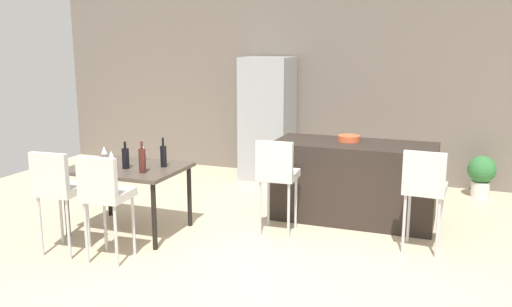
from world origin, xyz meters
name	(u,v)px	position (x,y,z in m)	size (l,w,h in m)	color
ground_plane	(289,248)	(0.00, 0.00, 0.00)	(10.00, 10.00, 0.00)	#C6B28E
back_wall	(352,83)	(0.00, 3.12, 1.45)	(10.00, 0.12, 2.90)	#665B51
kitchen_island	(353,181)	(0.43, 1.16, 0.46)	(1.86, 0.80, 0.92)	black
bar_chair_left	(277,172)	(-0.26, 0.38, 0.70)	(0.42, 0.42, 1.05)	beige
bar_chair_middle	(424,185)	(1.27, 0.38, 0.70)	(0.42, 0.42, 1.05)	beige
dining_table	(128,173)	(-1.81, -0.12, 0.67)	(1.20, 0.89, 0.74)	#4C4238
dining_chair_near	(58,186)	(-2.07, -0.92, 0.70)	(0.42, 0.42, 1.05)	beige
dining_chair_far	(104,192)	(-1.53, -0.92, 0.70)	(0.42, 0.42, 1.05)	beige
wine_bottle_corner	(126,158)	(-1.77, -0.21, 0.86)	(0.08, 0.08, 0.29)	black
wine_bottle_right	(163,156)	(-1.43, 0.00, 0.86)	(0.07, 0.07, 0.32)	black
wine_bottle_end	(142,160)	(-1.50, -0.31, 0.87)	(0.07, 0.07, 0.33)	#471E19
wine_glass_left	(143,149)	(-1.82, 0.22, 0.86)	(0.07, 0.07, 0.17)	silver
wine_glass_middle	(104,150)	(-2.20, 0.02, 0.86)	(0.07, 0.07, 0.17)	silver
wine_glass_far	(111,155)	(-1.98, -0.17, 0.86)	(0.07, 0.07, 0.17)	silver
refrigerator	(268,118)	(-1.18, 2.68, 0.92)	(0.72, 0.68, 1.84)	#939699
fruit_bowl	(349,138)	(0.34, 1.25, 0.96)	(0.26, 0.26, 0.07)	#C6512D
potted_plant	(481,173)	(1.88, 2.67, 0.33)	(0.37, 0.37, 0.57)	beige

